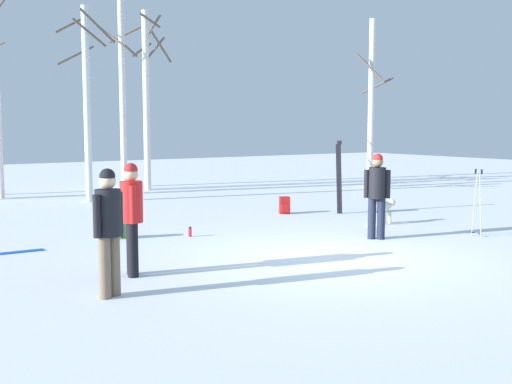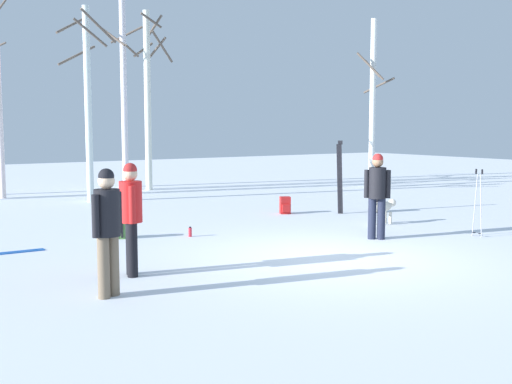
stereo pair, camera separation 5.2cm
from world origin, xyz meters
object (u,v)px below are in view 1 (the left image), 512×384
(person_1, at_px, (377,190))
(ski_poles_0, at_px, (478,200))
(ski_pair_planted_0, at_px, (339,177))
(water_bottle_0, at_px, (190,232))
(backpack_2, at_px, (376,204))
(birch_tree_6, at_px, (371,102))
(backpack_0, at_px, (284,205))
(person_2, at_px, (108,224))
(birch_tree_3, at_px, (87,98))
(birch_tree_5, at_px, (147,95))
(birch_tree_4, at_px, (122,83))
(backpack_1, at_px, (119,228))
(person_0, at_px, (132,212))
(dog, at_px, (383,207))

(person_1, relative_size, ski_poles_0, 1.24)
(ski_pair_planted_0, height_order, water_bottle_0, ski_pair_planted_0)
(backpack_2, height_order, birch_tree_6, birch_tree_6)
(backpack_0, xyz_separation_m, backpack_2, (2.20, -1.09, 0.00))
(person_2, height_order, birch_tree_3, birch_tree_3)
(person_2, bearing_deg, birch_tree_5, 63.45)
(birch_tree_4, bearing_deg, birch_tree_3, -125.22)
(person_2, bearing_deg, birch_tree_3, 72.05)
(backpack_1, distance_m, backpack_2, 7.09)
(backpack_2, distance_m, water_bottle_0, 5.83)
(person_2, height_order, birch_tree_4, birch_tree_4)
(person_2, xyz_separation_m, backpack_1, (1.76, 4.06, -0.77))
(person_0, distance_m, dog, 6.97)
(dog, height_order, backpack_1, dog)
(birch_tree_3, bearing_deg, backpack_0, -57.75)
(person_1, height_order, birch_tree_5, birch_tree_5)
(dog, xyz_separation_m, birch_tree_4, (-1.55, 11.60, 3.41))
(person_0, distance_m, backpack_2, 8.70)
(backpack_2, distance_m, birch_tree_6, 7.37)
(ski_pair_planted_0, bearing_deg, person_1, -119.71)
(birch_tree_6, bearing_deg, backpack_0, -150.24)
(birch_tree_4, height_order, birch_tree_6, birch_tree_4)
(person_2, distance_m, birch_tree_3, 11.02)
(person_2, relative_size, birch_tree_5, 0.28)
(person_0, relative_size, birch_tree_6, 0.28)
(person_2, bearing_deg, birch_tree_4, 66.96)
(ski_poles_0, height_order, backpack_2, ski_poles_0)
(birch_tree_4, bearing_deg, backpack_1, -112.88)
(ski_pair_planted_0, bearing_deg, backpack_1, -177.71)
(person_2, height_order, backpack_0, person_2)
(ski_pair_planted_0, relative_size, backpack_2, 4.28)
(dog, height_order, water_bottle_0, dog)
(backpack_2, bearing_deg, birch_tree_4, 105.98)
(person_0, height_order, backpack_1, person_0)
(person_0, xyz_separation_m, backpack_1, (1.03, 3.11, -0.77))
(person_1, xyz_separation_m, birch_tree_5, (0.24, 11.40, 2.31))
(backpack_0, height_order, backpack_2, same)
(backpack_0, bearing_deg, water_bottle_0, -155.88)
(ski_pair_planted_0, height_order, birch_tree_4, birch_tree_4)
(backpack_1, xyz_separation_m, birch_tree_6, (11.69, 4.89, 2.89))
(water_bottle_0, xyz_separation_m, birch_tree_6, (10.41, 5.50, 3.00))
(dog, height_order, ski_poles_0, ski_poles_0)
(backpack_0, relative_size, birch_tree_3, 0.08)
(person_0, relative_size, ski_poles_0, 1.24)
(person_1, xyz_separation_m, water_bottle_0, (-2.97, 2.33, -0.88))
(ski_poles_0, bearing_deg, backpack_1, 147.93)
(backpack_2, bearing_deg, dog, -130.67)
(ski_poles_0, xyz_separation_m, backpack_0, (-1.29, 4.87, -0.53))
(backpack_1, bearing_deg, backpack_0, 11.54)
(person_0, xyz_separation_m, birch_tree_3, (2.61, 9.36, 2.07))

